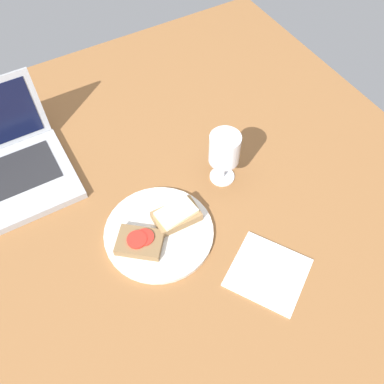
# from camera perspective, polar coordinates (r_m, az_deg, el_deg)

# --- Properties ---
(wooden_table) EXTENTS (1.40, 1.40, 0.03)m
(wooden_table) POSITION_cam_1_polar(r_m,az_deg,el_deg) (1.04, -3.19, -3.05)
(wooden_table) COLOR brown
(wooden_table) RESTS_ON ground
(plate) EXTENTS (0.25, 0.25, 0.01)m
(plate) POSITION_cam_1_polar(r_m,az_deg,el_deg) (0.99, -4.44, -5.42)
(plate) COLOR silver
(plate) RESTS_ON wooden_table
(sandwich_with_cheese) EXTENTS (0.11, 0.07, 0.03)m
(sandwich_with_cheese) POSITION_cam_1_polar(r_m,az_deg,el_deg) (0.99, -2.10, -3.11)
(sandwich_with_cheese) COLOR #937047
(sandwich_with_cheese) RESTS_ON plate
(sandwich_with_tomato) EXTENTS (0.12, 0.12, 0.03)m
(sandwich_with_tomato) POSITION_cam_1_polar(r_m,az_deg,el_deg) (0.97, -6.98, -6.63)
(sandwich_with_tomato) COLOR brown
(sandwich_with_tomato) RESTS_ON plate
(wine_glass) EXTENTS (0.07, 0.07, 0.15)m
(wine_glass) POSITION_cam_1_polar(r_m,az_deg,el_deg) (1.02, 4.34, 5.47)
(wine_glass) COLOR white
(wine_glass) RESTS_ON wooden_table
(napkin) EXTENTS (0.21, 0.21, 0.00)m
(napkin) POSITION_cam_1_polar(r_m,az_deg,el_deg) (0.96, 10.10, -10.52)
(napkin) COLOR white
(napkin) RESTS_ON wooden_table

